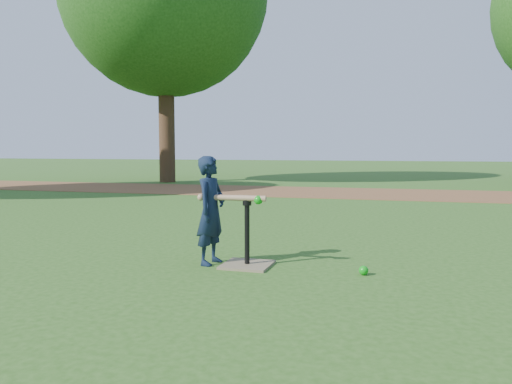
# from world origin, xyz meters

# --- Properties ---
(ground) EXTENTS (80.00, 80.00, 0.00)m
(ground) POSITION_xyz_m (0.00, 0.00, 0.00)
(ground) COLOR #285116
(ground) RESTS_ON ground
(dirt_strip) EXTENTS (24.00, 3.00, 0.01)m
(dirt_strip) POSITION_xyz_m (0.00, 7.50, 0.01)
(dirt_strip) COLOR brown
(dirt_strip) RESTS_ON ground
(child) EXTENTS (0.29, 0.39, 1.00)m
(child) POSITION_xyz_m (-0.63, -0.26, 0.50)
(child) COLOR #101C31
(child) RESTS_ON ground
(wiffle_ball_ground) EXTENTS (0.08, 0.08, 0.08)m
(wiffle_ball_ground) POSITION_xyz_m (0.76, -0.30, 0.04)
(wiffle_ball_ground) COLOR #0D9913
(wiffle_ball_ground) RESTS_ON ground
(batting_tee) EXTENTS (0.44, 0.44, 0.61)m
(batting_tee) POSITION_xyz_m (-0.28, -0.25, 0.11)
(batting_tee) COLOR #7D6E4F
(batting_tee) RESTS_ON ground
(swing_action) EXTENTS (0.63, 0.11, 0.08)m
(swing_action) POSITION_xyz_m (-0.39, -0.28, 0.62)
(swing_action) COLOR tan
(swing_action) RESTS_ON ground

